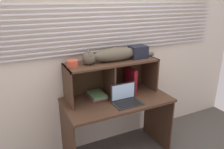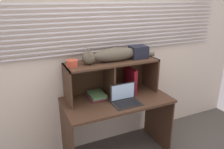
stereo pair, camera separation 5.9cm
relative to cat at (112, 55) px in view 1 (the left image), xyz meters
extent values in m
cube|color=beige|center=(0.00, 0.23, -0.03)|extent=(4.40, 0.04, 2.50)
cube|color=silver|center=(0.00, 0.18, 0.02)|extent=(3.33, 0.02, 0.01)
cube|color=silver|center=(0.00, 0.18, 0.07)|extent=(3.33, 0.02, 0.01)
cube|color=silver|center=(0.00, 0.18, 0.12)|extent=(3.33, 0.02, 0.01)
cube|color=silver|center=(0.00, 0.18, 0.17)|extent=(3.33, 0.02, 0.01)
cube|color=silver|center=(0.00, 0.18, 0.22)|extent=(3.33, 0.02, 0.01)
cube|color=silver|center=(0.00, 0.18, 0.27)|extent=(3.33, 0.02, 0.01)
cube|color=silver|center=(0.00, 0.18, 0.32)|extent=(3.33, 0.02, 0.01)
cube|color=silver|center=(0.00, 0.18, 0.37)|extent=(3.33, 0.02, 0.01)
cube|color=silver|center=(0.00, 0.18, 0.42)|extent=(3.33, 0.02, 0.01)
cube|color=silver|center=(0.00, 0.18, 0.47)|extent=(3.33, 0.02, 0.01)
cube|color=silver|center=(0.00, 0.18, 0.52)|extent=(3.33, 0.02, 0.01)
cube|color=silver|center=(0.00, 0.18, 0.57)|extent=(3.33, 0.02, 0.01)
cube|color=#442B1D|center=(0.00, -0.14, -0.52)|extent=(1.25, 0.65, 0.03)
cube|color=#442B1D|center=(-0.61, -0.14, -0.91)|extent=(0.02, 0.59, 0.74)
cube|color=#442B1D|center=(0.62, -0.14, -0.91)|extent=(0.02, 0.59, 0.74)
cube|color=#442B1D|center=(0.00, 0.00, -0.09)|extent=(1.10, 0.36, 0.02)
cube|color=#442B1D|center=(-0.54, 0.00, -0.29)|extent=(0.02, 0.36, 0.43)
cube|color=#442B1D|center=(0.54, 0.00, -0.29)|extent=(0.02, 0.36, 0.43)
cube|color=#442B1D|center=(-0.04, 0.00, -0.30)|extent=(0.02, 0.34, 0.40)
cube|color=#402A19|center=(0.00, 0.18, -0.29)|extent=(1.10, 0.01, 0.43)
ellipsoid|color=brown|center=(0.05, 0.00, 0.00)|extent=(0.57, 0.16, 0.16)
sphere|color=brown|center=(-0.28, 0.00, 0.00)|extent=(0.15, 0.15, 0.15)
cone|color=brown|center=(-0.28, -0.04, 0.07)|extent=(0.07, 0.07, 0.07)
cone|color=#524840|center=(-0.28, 0.04, 0.07)|extent=(0.07, 0.07, 0.07)
cylinder|color=brown|center=(0.43, 0.00, -0.05)|extent=(0.29, 0.06, 0.06)
cube|color=black|center=(0.05, -0.30, -0.50)|extent=(0.32, 0.21, 0.01)
cube|color=black|center=(0.05, -0.20, -0.39)|extent=(0.32, 0.01, 0.20)
cube|color=#ADD1F9|center=(0.05, -0.20, -0.39)|extent=(0.28, 0.00, 0.18)
cube|color=black|center=(0.05, -0.31, -0.49)|extent=(0.27, 0.15, 0.00)
cube|color=maroon|center=(0.25, 0.00, -0.35)|extent=(0.05, 0.27, 0.31)
cube|color=brown|center=(-0.21, 0.01, -0.49)|extent=(0.17, 0.25, 0.02)
cube|color=brown|center=(-0.20, 0.00, -0.48)|extent=(0.17, 0.25, 0.01)
cube|color=#486D4F|center=(-0.20, -0.01, -0.47)|extent=(0.17, 0.25, 0.02)
cube|color=#47683D|center=(-0.20, 0.00, -0.45)|extent=(0.17, 0.25, 0.01)
cylinder|color=#B6452E|center=(-0.47, 0.00, -0.04)|extent=(0.13, 0.13, 0.07)
cube|color=black|center=(0.36, 0.00, 0.00)|extent=(0.21, 0.16, 0.15)
camera|label=1|loc=(-1.07, -2.20, 0.63)|focal=35.04mm
camera|label=2|loc=(-1.02, -2.22, 0.63)|focal=35.04mm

